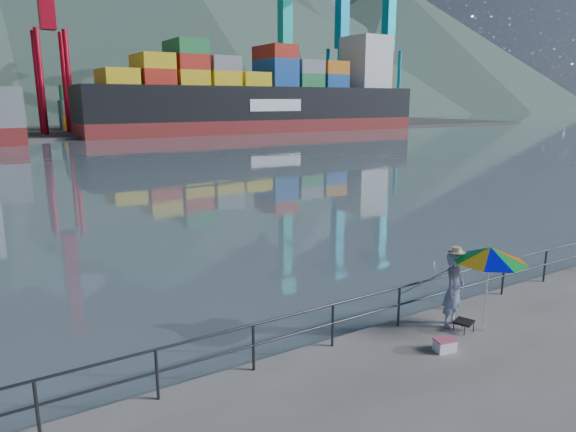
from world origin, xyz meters
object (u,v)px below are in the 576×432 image
object	(u,v)px
beach_umbrella	(490,254)
container_ship	(269,97)
fisherman	(454,290)
cooler_bag	(445,346)

from	to	relation	value
beach_umbrella	container_ship	world-z (taller)	container_ship
fisherman	cooler_bag	world-z (taller)	fisherman
cooler_bag	container_ship	bearing A→B (deg)	76.59
container_ship	fisherman	bearing A→B (deg)	-116.62
beach_umbrella	cooler_bag	size ratio (longest dim) A/B	4.75
beach_umbrella	fisherman	bearing A→B (deg)	125.92
cooler_bag	container_ship	xyz separation A→B (m)	(38.56, 75.43, 5.68)
beach_umbrella	cooler_bag	xyz separation A→B (m)	(-1.60, -0.23, -1.78)
beach_umbrella	cooler_bag	distance (m)	2.40
fisherman	beach_umbrella	bearing A→B (deg)	-71.18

